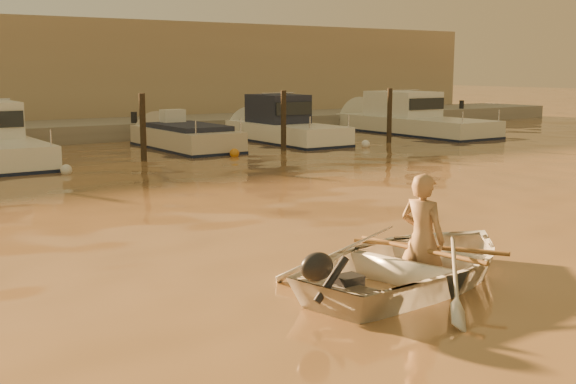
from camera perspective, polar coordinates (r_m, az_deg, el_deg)
ground_plane at (r=10.97m, az=18.81°, el=-5.15°), size 160.00×160.00×0.00m
dinghy at (r=9.46m, az=10.19°, el=-5.42°), size 4.35×3.57×0.79m
person at (r=9.47m, az=10.56°, el=-3.65°), size 0.55×0.70×1.71m
outboard_motor at (r=8.26m, az=4.66°, el=-7.48°), size 0.97×0.61×0.70m
oar_port at (r=9.63m, az=11.01°, el=-4.27°), size 0.99×1.91×0.13m
oar_starboard at (r=9.46m, az=10.38°, el=-4.49°), size 0.22×2.10×0.13m
moored_boat_3 at (r=24.94m, az=-8.09°, el=3.91°), size 1.99×5.78×0.95m
moored_boat_4 at (r=26.94m, az=-0.16°, el=5.28°), size 2.06×6.41×1.75m
moored_boat_5 at (r=31.01m, az=9.96°, el=5.72°), size 2.51×8.34×1.75m
piling_2 at (r=21.89m, az=-11.39°, el=4.78°), size 0.18×0.18×2.20m
piling_3 at (r=24.23m, az=-0.35°, el=5.44°), size 0.18×0.18×2.20m
piling_4 at (r=27.10m, az=8.02°, el=5.80°), size 0.18×0.18×2.20m
fender_c at (r=19.71m, az=-17.12°, el=1.67°), size 0.30×0.30×0.30m
fender_d at (r=22.64m, az=-4.25°, el=3.07°), size 0.30×0.30×0.30m
fender_e at (r=25.44m, az=6.15°, el=3.78°), size 0.30×0.30×0.30m
quay at (r=29.26m, az=-16.77°, el=4.29°), size 52.00×4.00×1.00m
waterfront_building at (r=34.44m, az=-19.69°, el=8.65°), size 46.00×7.00×4.80m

